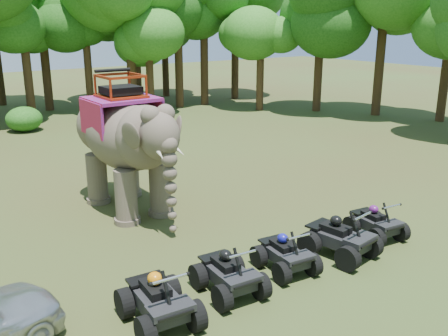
{
  "coord_description": "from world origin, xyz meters",
  "views": [
    {
      "loc": [
        -8.22,
        -10.43,
        6.14
      ],
      "look_at": [
        0.0,
        1.2,
        1.9
      ],
      "focal_mm": 40.0,
      "sensor_mm": 36.0,
      "label": 1
    }
  ],
  "objects_px": {
    "atv_4": "(377,219)",
    "atv_3": "(341,232)",
    "elephant": "(125,142)",
    "atv_1": "(229,268)",
    "atv_0": "(158,294)",
    "atv_2": "(286,249)"
  },
  "relations": [
    {
      "from": "atv_4",
      "to": "atv_3",
      "type": "bearing_deg",
      "value": -165.94
    },
    {
      "from": "atv_3",
      "to": "atv_4",
      "type": "distance_m",
      "value": 1.8
    },
    {
      "from": "elephant",
      "to": "atv_1",
      "type": "xyz_separation_m",
      "value": [
        -0.44,
        -6.42,
        -1.66
      ]
    },
    {
      "from": "atv_0",
      "to": "atv_4",
      "type": "relative_size",
      "value": 1.16
    },
    {
      "from": "atv_1",
      "to": "atv_3",
      "type": "relative_size",
      "value": 0.93
    },
    {
      "from": "atv_2",
      "to": "elephant",
      "type": "bearing_deg",
      "value": 108.5
    },
    {
      "from": "elephant",
      "to": "atv_3",
      "type": "height_order",
      "value": "elephant"
    },
    {
      "from": "elephant",
      "to": "atv_1",
      "type": "distance_m",
      "value": 6.65
    },
    {
      "from": "atv_2",
      "to": "atv_3",
      "type": "height_order",
      "value": "atv_3"
    },
    {
      "from": "elephant",
      "to": "atv_2",
      "type": "distance_m",
      "value": 6.73
    },
    {
      "from": "atv_0",
      "to": "atv_3",
      "type": "distance_m",
      "value": 5.46
    },
    {
      "from": "atv_4",
      "to": "elephant",
      "type": "bearing_deg",
      "value": 134.38
    },
    {
      "from": "atv_1",
      "to": "atv_4",
      "type": "distance_m",
      "value": 5.34
    },
    {
      "from": "atv_1",
      "to": "atv_4",
      "type": "xyz_separation_m",
      "value": [
        5.34,
        0.05,
        -0.05
      ]
    },
    {
      "from": "elephant",
      "to": "atv_4",
      "type": "xyz_separation_m",
      "value": [
        4.9,
        -6.37,
        -1.71
      ]
    },
    {
      "from": "atv_3",
      "to": "atv_0",
      "type": "bearing_deg",
      "value": 171.1
    },
    {
      "from": "atv_1",
      "to": "atv_3",
      "type": "xyz_separation_m",
      "value": [
        3.56,
        -0.18,
        0.05
      ]
    },
    {
      "from": "atv_0",
      "to": "atv_4",
      "type": "bearing_deg",
      "value": 6.0
    },
    {
      "from": "atv_0",
      "to": "atv_2",
      "type": "xyz_separation_m",
      "value": [
        3.71,
        0.2,
        -0.09
      ]
    },
    {
      "from": "atv_3",
      "to": "atv_4",
      "type": "bearing_deg",
      "value": -1.27
    },
    {
      "from": "atv_1",
      "to": "elephant",
      "type": "bearing_deg",
      "value": 90.53
    },
    {
      "from": "atv_0",
      "to": "atv_4",
      "type": "distance_m",
      "value": 7.24
    }
  ]
}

